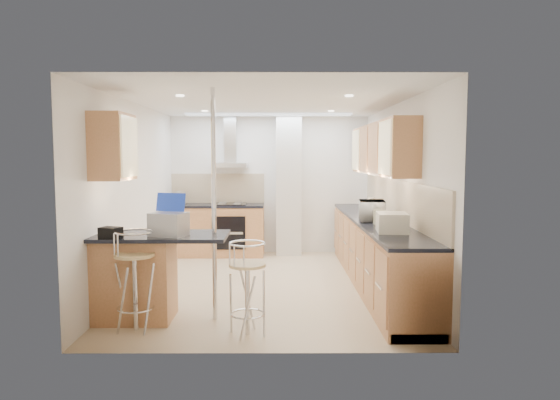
{
  "coord_description": "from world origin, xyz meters",
  "views": [
    {
      "loc": [
        0.16,
        -6.77,
        1.78
      ],
      "look_at": [
        0.19,
        0.2,
        1.17
      ],
      "focal_mm": 32.0,
      "sensor_mm": 36.0,
      "label": 1
    }
  ],
  "objects_px": {
    "laptop": "(169,224)",
    "bar_stool_end": "(247,288)",
    "bar_stool_near": "(135,280)",
    "microwave": "(372,211)",
    "bread_bin": "(392,223)"
  },
  "relations": [
    {
      "from": "bar_stool_near",
      "to": "bar_stool_end",
      "type": "bearing_deg",
      "value": -25.1
    },
    {
      "from": "laptop",
      "to": "bar_stool_near",
      "type": "xyz_separation_m",
      "value": [
        -0.3,
        -0.22,
        -0.54
      ]
    },
    {
      "from": "microwave",
      "to": "bar_stool_end",
      "type": "bearing_deg",
      "value": 144.64
    },
    {
      "from": "microwave",
      "to": "bread_bin",
      "type": "xyz_separation_m",
      "value": [
        0.04,
        -0.99,
        -0.03
      ]
    },
    {
      "from": "laptop",
      "to": "bar_stool_end",
      "type": "bearing_deg",
      "value": -4.46
    },
    {
      "from": "microwave",
      "to": "laptop",
      "type": "xyz_separation_m",
      "value": [
        -2.41,
        -1.37,
        0.01
      ]
    },
    {
      "from": "microwave",
      "to": "laptop",
      "type": "relative_size",
      "value": 1.36
    },
    {
      "from": "microwave",
      "to": "bar_stool_near",
      "type": "distance_m",
      "value": 3.19
    },
    {
      "from": "microwave",
      "to": "laptop",
      "type": "distance_m",
      "value": 2.77
    },
    {
      "from": "bar_stool_end",
      "to": "microwave",
      "type": "bearing_deg",
      "value": -0.04
    },
    {
      "from": "laptop",
      "to": "bar_stool_end",
      "type": "height_order",
      "value": "laptop"
    },
    {
      "from": "bar_stool_near",
      "to": "bread_bin",
      "type": "relative_size",
      "value": 2.49
    },
    {
      "from": "microwave",
      "to": "bread_bin",
      "type": "relative_size",
      "value": 1.17
    },
    {
      "from": "bread_bin",
      "to": "bar_stool_near",
      "type": "bearing_deg",
      "value": -161.72
    },
    {
      "from": "laptop",
      "to": "bar_stool_near",
      "type": "distance_m",
      "value": 0.66
    }
  ]
}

